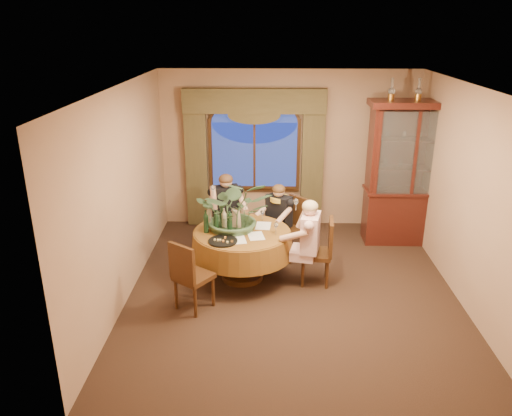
{
  "coord_description": "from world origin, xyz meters",
  "views": [
    {
      "loc": [
        -0.34,
        -6.18,
        3.55
      ],
      "look_at": [
        -0.52,
        0.34,
        1.1
      ],
      "focal_mm": 35.0,
      "sensor_mm": 36.0,
      "label": 1
    }
  ],
  "objects_px": {
    "oil_lamp_right": "(446,89)",
    "stoneware_vase": "(236,219)",
    "olive_bowl": "(243,231)",
    "oil_lamp_left": "(392,89)",
    "chair_right": "(316,252)",
    "wine_bottle_1": "(216,221)",
    "dining_table": "(242,255)",
    "person_pink": "(310,244)",
    "centerpiece_plant": "(235,185)",
    "wine_bottle_5": "(206,221)",
    "oil_lamp_center": "(419,89)",
    "person_back": "(226,213)",
    "wine_bottle_0": "(222,216)",
    "wine_bottle_2": "(230,222)",
    "china_cabinet": "(409,174)",
    "person_scarf": "(279,221)",
    "chair_back_right": "(291,229)",
    "wine_bottle_4": "(209,218)",
    "chair_front_left": "(194,275)",
    "chair_back": "(230,222)",
    "wine_bottle_3": "(224,219)"
  },
  "relations": [
    {
      "from": "oil_lamp_right",
      "to": "wine_bottle_2",
      "type": "relative_size",
      "value": 1.03
    },
    {
      "from": "stoneware_vase",
      "to": "olive_bowl",
      "type": "xyz_separation_m",
      "value": [
        0.11,
        -0.18,
        -0.11
      ]
    },
    {
      "from": "wine_bottle_0",
      "to": "wine_bottle_2",
      "type": "xyz_separation_m",
      "value": [
        0.13,
        -0.25,
        0.0
      ]
    },
    {
      "from": "oil_lamp_left",
      "to": "oil_lamp_right",
      "type": "distance_m",
      "value": 0.83
    },
    {
      "from": "china_cabinet",
      "to": "oil_lamp_left",
      "type": "relative_size",
      "value": 7.03
    },
    {
      "from": "chair_right",
      "to": "chair_back_right",
      "type": "xyz_separation_m",
      "value": [
        -0.32,
        0.81,
        0.0
      ]
    },
    {
      "from": "china_cabinet",
      "to": "wine_bottle_3",
      "type": "bearing_deg",
      "value": -154.8
    },
    {
      "from": "wine_bottle_1",
      "to": "oil_lamp_right",
      "type": "bearing_deg",
      "value": 23.01
    },
    {
      "from": "wine_bottle_1",
      "to": "centerpiece_plant",
      "type": "bearing_deg",
      "value": 32.68
    },
    {
      "from": "wine_bottle_0",
      "to": "stoneware_vase",
      "type": "bearing_deg",
      "value": -15.33
    },
    {
      "from": "stoneware_vase",
      "to": "chair_right",
      "type": "bearing_deg",
      "value": -10.2
    },
    {
      "from": "chair_front_left",
      "to": "person_scarf",
      "type": "distance_m",
      "value": 1.94
    },
    {
      "from": "dining_table",
      "to": "oil_lamp_center",
      "type": "height_order",
      "value": "oil_lamp_center"
    },
    {
      "from": "olive_bowl",
      "to": "wine_bottle_3",
      "type": "bearing_deg",
      "value": 159.27
    },
    {
      "from": "olive_bowl",
      "to": "wine_bottle_1",
      "type": "xyz_separation_m",
      "value": [
        -0.38,
        0.02,
        0.14
      ]
    },
    {
      "from": "person_back",
      "to": "wine_bottle_5",
      "type": "height_order",
      "value": "person_back"
    },
    {
      "from": "oil_lamp_right",
      "to": "stoneware_vase",
      "type": "bearing_deg",
      "value": -157.73
    },
    {
      "from": "chair_back_right",
      "to": "stoneware_vase",
      "type": "height_order",
      "value": "stoneware_vase"
    },
    {
      "from": "dining_table",
      "to": "oil_lamp_left",
      "type": "relative_size",
      "value": 4.33
    },
    {
      "from": "chair_back_right",
      "to": "wine_bottle_2",
      "type": "relative_size",
      "value": 2.91
    },
    {
      "from": "oil_lamp_left",
      "to": "oil_lamp_center",
      "type": "bearing_deg",
      "value": 0.0
    },
    {
      "from": "oil_lamp_left",
      "to": "person_pink",
      "type": "xyz_separation_m",
      "value": [
        -1.31,
        -1.61,
        -1.91
      ]
    },
    {
      "from": "wine_bottle_1",
      "to": "wine_bottle_5",
      "type": "relative_size",
      "value": 1.0
    },
    {
      "from": "stoneware_vase",
      "to": "oil_lamp_left",
      "type": "bearing_deg",
      "value": 29.0
    },
    {
      "from": "stoneware_vase",
      "to": "wine_bottle_3",
      "type": "height_order",
      "value": "wine_bottle_3"
    },
    {
      "from": "wine_bottle_5",
      "to": "oil_lamp_center",
      "type": "bearing_deg",
      "value": 24.85
    },
    {
      "from": "wine_bottle_4",
      "to": "wine_bottle_5",
      "type": "height_order",
      "value": "same"
    },
    {
      "from": "person_pink",
      "to": "person_back",
      "type": "bearing_deg",
      "value": 59.67
    },
    {
      "from": "oil_lamp_center",
      "to": "wine_bottle_4",
      "type": "height_order",
      "value": "oil_lamp_center"
    },
    {
      "from": "oil_lamp_center",
      "to": "oil_lamp_right",
      "type": "xyz_separation_m",
      "value": [
        0.42,
        0.0,
        0.0
      ]
    },
    {
      "from": "stoneware_vase",
      "to": "person_scarf",
      "type": "bearing_deg",
      "value": 46.18
    },
    {
      "from": "chair_back",
      "to": "olive_bowl",
      "type": "height_order",
      "value": "chair_back"
    },
    {
      "from": "wine_bottle_2",
      "to": "wine_bottle_4",
      "type": "xyz_separation_m",
      "value": [
        -0.31,
        0.17,
        0.0
      ]
    },
    {
      "from": "chair_back_right",
      "to": "person_back",
      "type": "height_order",
      "value": "person_back"
    },
    {
      "from": "chair_back",
      "to": "wine_bottle_1",
      "type": "bearing_deg",
      "value": 69.75
    },
    {
      "from": "person_back",
      "to": "centerpiece_plant",
      "type": "height_order",
      "value": "centerpiece_plant"
    },
    {
      "from": "oil_lamp_center",
      "to": "chair_right",
      "type": "bearing_deg",
      "value": -137.27
    },
    {
      "from": "centerpiece_plant",
      "to": "wine_bottle_5",
      "type": "relative_size",
      "value": 3.55
    },
    {
      "from": "oil_lamp_left",
      "to": "chair_right",
      "type": "relative_size",
      "value": 0.35
    },
    {
      "from": "dining_table",
      "to": "chair_back_right",
      "type": "height_order",
      "value": "chair_back_right"
    },
    {
      "from": "olive_bowl",
      "to": "person_scarf",
      "type": "bearing_deg",
      "value": 58.39
    },
    {
      "from": "chair_back",
      "to": "wine_bottle_0",
      "type": "xyz_separation_m",
      "value": [
        -0.05,
        -0.82,
        0.44
      ]
    },
    {
      "from": "chair_back_right",
      "to": "chair_front_left",
      "type": "relative_size",
      "value": 1.0
    },
    {
      "from": "olive_bowl",
      "to": "stoneware_vase",
      "type": "bearing_deg",
      "value": 121.59
    },
    {
      "from": "dining_table",
      "to": "person_pink",
      "type": "bearing_deg",
      "value": -11.87
    },
    {
      "from": "china_cabinet",
      "to": "wine_bottle_4",
      "type": "distance_m",
      "value": 3.44
    },
    {
      "from": "oil_lamp_right",
      "to": "wine_bottle_2",
      "type": "distance_m",
      "value": 3.95
    },
    {
      "from": "stoneware_vase",
      "to": "wine_bottle_2",
      "type": "height_order",
      "value": "wine_bottle_2"
    },
    {
      "from": "wine_bottle_0",
      "to": "person_scarf",
      "type": "bearing_deg",
      "value": 35.58
    },
    {
      "from": "chair_back",
      "to": "china_cabinet",
      "type": "bearing_deg",
      "value": 174.21
    }
  ]
}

